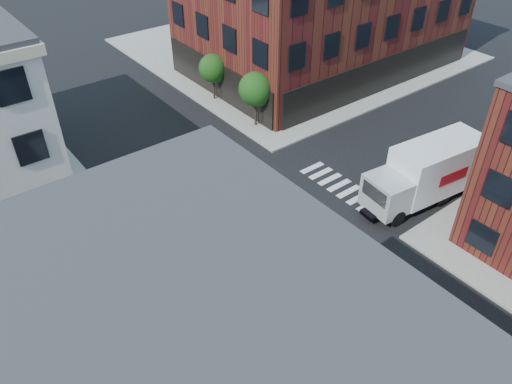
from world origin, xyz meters
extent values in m
plane|color=black|center=(0.00, 0.00, 0.00)|extent=(120.00, 120.00, 0.00)
cube|color=gray|center=(21.00, 21.00, 0.07)|extent=(30.00, 30.00, 0.15)
cube|color=#431011|center=(20.50, 16.00, 6.00)|extent=(25.00, 16.00, 12.00)
cylinder|color=black|center=(7.50, 10.00, 0.89)|extent=(0.18, 0.18, 1.47)
cylinder|color=black|center=(7.50, 10.00, 1.62)|extent=(0.12, 0.12, 1.47)
sphere|color=#1A3C10|center=(7.50, 10.00, 3.30)|extent=(2.69, 2.69, 2.69)
sphere|color=#1A3C10|center=(7.75, 9.90, 2.75)|extent=(1.85, 1.85, 1.85)
cylinder|color=black|center=(7.50, 16.00, 0.81)|extent=(0.18, 0.18, 1.33)
cylinder|color=black|center=(7.50, 16.00, 1.48)|extent=(0.12, 0.12, 1.33)
sphere|color=#1A3C10|center=(7.50, 16.00, 3.00)|extent=(2.43, 2.43, 2.43)
sphere|color=#1A3C10|center=(7.75, 15.90, 2.51)|extent=(1.67, 1.67, 1.67)
cylinder|color=black|center=(-6.80, -6.80, 2.30)|extent=(0.12, 0.12, 4.60)
cylinder|color=black|center=(-6.80, -6.80, 0.30)|extent=(0.28, 0.28, 0.30)
cube|color=#053819|center=(-6.25, -6.80, 3.15)|extent=(1.10, 0.03, 0.22)
cube|color=#053819|center=(-6.80, -6.25, 3.40)|extent=(0.03, 1.10, 0.22)
imported|color=black|center=(-6.45, -6.70, 3.90)|extent=(0.22, 0.18, 1.10)
imported|color=black|center=(-6.90, -6.45, 3.90)|extent=(0.18, 0.22, 1.10)
cube|color=silver|center=(11.03, -4.43, 2.29)|extent=(6.60, 3.45, 3.38)
cube|color=#9F0E14|center=(10.87, -5.80, 2.29)|extent=(2.38, 0.32, 0.76)
cube|color=#9F0E14|center=(11.20, -3.05, 2.29)|extent=(2.38, 0.32, 0.76)
cube|color=#B4B4B7|center=(6.92, -3.94, 1.69)|extent=(2.47, 2.85, 2.18)
cube|color=black|center=(5.89, -3.81, 2.07)|extent=(0.35, 2.07, 0.98)
cube|color=black|center=(9.74, -4.27, 0.54)|extent=(8.78, 2.12, 0.27)
cylinder|color=black|center=(6.79, -5.07, 0.54)|extent=(1.13, 0.51, 1.09)
cylinder|color=black|center=(7.06, -2.80, 0.54)|extent=(1.13, 0.51, 1.09)
cylinder|color=black|center=(10.68, -5.54, 0.54)|extent=(1.13, 0.51, 1.09)
cylinder|color=black|center=(10.95, -3.26, 0.54)|extent=(1.13, 0.51, 1.09)
cylinder|color=black|center=(13.28, -5.85, 0.54)|extent=(1.13, 0.51, 1.09)
cylinder|color=black|center=(13.55, -3.57, 0.54)|extent=(1.13, 0.51, 1.09)
cube|color=#D74009|center=(-5.61, -4.14, 0.02)|extent=(0.43, 0.43, 0.04)
cone|color=#D74009|center=(-5.61, -4.14, 0.39)|extent=(0.41, 0.41, 0.78)
cylinder|color=white|center=(-5.61, -4.14, 0.50)|extent=(0.30, 0.30, 0.09)
camera|label=1|loc=(-14.37, -18.33, 20.12)|focal=35.00mm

